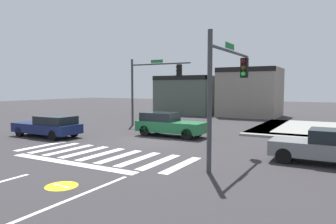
{
  "coord_description": "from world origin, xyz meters",
  "views": [
    {
      "loc": [
        9.97,
        -15.78,
        3.16
      ],
      "look_at": [
        0.59,
        0.9,
        1.67
      ],
      "focal_mm": 33.54,
      "sensor_mm": 36.0,
      "label": 1
    }
  ],
  "objects_px": {
    "car_gray": "(325,147)",
    "car_green": "(168,124)",
    "traffic_signal_southeast": "(228,78)",
    "traffic_signal_northwest": "(153,80)",
    "car_navy": "(49,126)"
  },
  "relations": [
    {
      "from": "traffic_signal_southeast",
      "to": "car_green",
      "type": "xyz_separation_m",
      "value": [
        -5.62,
        4.91,
        -2.79
      ]
    },
    {
      "from": "car_gray",
      "to": "car_green",
      "type": "bearing_deg",
      "value": -19.88
    },
    {
      "from": "car_navy",
      "to": "car_gray",
      "type": "distance_m",
      "value": 15.83
    },
    {
      "from": "car_gray",
      "to": "car_green",
      "type": "height_order",
      "value": "car_green"
    },
    {
      "from": "traffic_signal_southeast",
      "to": "car_navy",
      "type": "height_order",
      "value": "traffic_signal_southeast"
    },
    {
      "from": "car_navy",
      "to": "car_green",
      "type": "height_order",
      "value": "car_green"
    },
    {
      "from": "traffic_signal_northwest",
      "to": "car_green",
      "type": "xyz_separation_m",
      "value": [
        3.58,
        -3.79,
        -3.03
      ]
    },
    {
      "from": "car_green",
      "to": "car_navy",
      "type": "bearing_deg",
      "value": -147.99
    },
    {
      "from": "car_green",
      "to": "car_gray",
      "type": "bearing_deg",
      "value": -19.88
    },
    {
      "from": "traffic_signal_southeast",
      "to": "traffic_signal_northwest",
      "type": "bearing_deg",
      "value": 46.65
    },
    {
      "from": "traffic_signal_northwest",
      "to": "car_green",
      "type": "distance_m",
      "value": 6.03
    },
    {
      "from": "car_navy",
      "to": "car_green",
      "type": "relative_size",
      "value": 1.03
    },
    {
      "from": "traffic_signal_southeast",
      "to": "car_gray",
      "type": "distance_m",
      "value": 4.91
    },
    {
      "from": "traffic_signal_southeast",
      "to": "car_navy",
      "type": "distance_m",
      "value": 12.49
    },
    {
      "from": "traffic_signal_northwest",
      "to": "car_green",
      "type": "relative_size",
      "value": 1.23
    }
  ]
}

